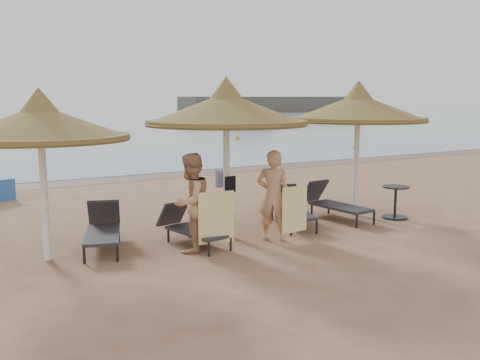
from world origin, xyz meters
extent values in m
plane|color=#946C50|center=(0.00, 0.00, 0.00)|extent=(160.00, 160.00, 0.00)
cube|color=brown|center=(0.00, 9.40, 0.00)|extent=(200.00, 1.60, 0.01)
cube|color=#575044|center=(55.00, 80.00, 1.50)|extent=(40.00, 8.00, 3.00)
cube|color=silver|center=(18.00, 30.00, 0.50)|extent=(4.00, 1.60, 1.00)
cube|color=silver|center=(18.00, 30.00, 1.25)|extent=(1.50, 1.00, 0.60)
cylinder|color=white|center=(-3.62, 0.74, 1.11)|extent=(0.13, 0.13, 2.22)
cone|color=olive|center=(-3.62, 0.74, 2.45)|extent=(3.06, 3.06, 0.58)
cone|color=olive|center=(-3.62, 0.74, 2.80)|extent=(0.74, 0.74, 0.48)
cylinder|color=olive|center=(-3.62, 0.74, 2.18)|extent=(3.00, 3.00, 0.11)
cylinder|color=white|center=(-0.07, 0.59, 1.20)|extent=(0.14, 0.14, 2.39)
cone|color=olive|center=(-0.07, 0.59, 2.65)|extent=(3.31, 3.31, 0.63)
cone|color=olive|center=(-0.07, 0.59, 3.02)|extent=(0.80, 0.80, 0.51)
cylinder|color=olive|center=(-0.07, 0.59, 2.35)|extent=(3.24, 3.24, 0.11)
cylinder|color=white|center=(3.62, 0.78, 1.19)|extent=(0.14, 0.14, 2.38)
cone|color=olive|center=(3.62, 0.78, 2.63)|extent=(3.29, 3.29, 0.62)
cone|color=olive|center=(3.62, 0.78, 3.01)|extent=(0.79, 0.79, 0.51)
cylinder|color=olive|center=(3.62, 0.78, 2.34)|extent=(3.22, 3.22, 0.11)
cylinder|color=black|center=(-3.11, 0.19, 0.14)|extent=(0.05, 0.05, 0.28)
cylinder|color=black|center=(-2.58, 0.01, 0.14)|extent=(0.05, 0.05, 0.28)
cylinder|color=black|center=(-2.67, 1.52, 0.14)|extent=(0.05, 0.05, 0.28)
cylinder|color=black|center=(-2.14, 1.35, 0.14)|extent=(0.05, 0.05, 0.28)
cube|color=black|center=(-2.61, 0.81, 0.31)|extent=(1.06, 1.62, 0.06)
cube|color=black|center=(-2.33, 1.65, 0.55)|extent=(0.72, 0.60, 0.57)
cylinder|color=black|center=(-1.05, -0.52, 0.13)|extent=(0.05, 0.05, 0.26)
cylinder|color=black|center=(-0.54, -0.42, 0.13)|extent=(0.05, 0.05, 0.26)
cylinder|color=black|center=(-1.31, 0.76, 0.13)|extent=(0.05, 0.05, 0.26)
cylinder|color=black|center=(-0.80, 0.86, 0.13)|extent=(0.05, 0.05, 0.26)
cube|color=black|center=(-0.93, 0.21, 0.29)|extent=(0.84, 1.48, 0.06)
cube|color=black|center=(-1.09, 1.02, 0.51)|extent=(0.64, 0.50, 0.53)
cylinder|color=black|center=(1.12, -0.05, 0.14)|extent=(0.05, 0.05, 0.28)
cylinder|color=black|center=(1.66, -0.21, 0.14)|extent=(0.05, 0.05, 0.28)
cylinder|color=black|center=(1.54, 1.31, 0.14)|extent=(0.05, 0.05, 0.28)
cylinder|color=black|center=(2.08, 1.14, 0.14)|extent=(0.05, 0.05, 0.28)
cube|color=black|center=(1.61, 0.60, 0.31)|extent=(1.05, 1.64, 0.06)
cube|color=black|center=(1.88, 1.45, 0.56)|extent=(0.73, 0.60, 0.58)
cylinder|color=black|center=(2.74, -0.25, 0.14)|extent=(0.05, 0.05, 0.29)
cylinder|color=black|center=(3.32, -0.20, 0.14)|extent=(0.05, 0.05, 0.29)
cylinder|color=black|center=(2.60, 1.18, 0.14)|extent=(0.05, 0.05, 0.29)
cylinder|color=black|center=(3.17, 1.23, 0.14)|extent=(0.05, 0.05, 0.29)
cube|color=black|center=(2.95, 0.54, 0.32)|extent=(0.79, 1.60, 0.06)
cube|color=black|center=(2.87, 1.44, 0.56)|extent=(0.68, 0.49, 0.58)
cylinder|color=black|center=(4.22, 0.04, 0.02)|extent=(0.60, 0.60, 0.04)
cylinder|color=black|center=(4.22, 0.04, 0.38)|extent=(0.06, 0.06, 0.73)
cylinder|color=black|center=(4.22, 0.04, 0.76)|extent=(0.64, 0.64, 0.03)
imported|color=tan|center=(-1.17, -0.04, 1.07)|extent=(1.18, 1.05, 2.15)
imported|color=tan|center=(0.58, -0.17, 1.07)|extent=(1.16, 1.12, 2.14)
cube|color=yellow|center=(-0.82, -0.39, 0.67)|extent=(0.69, 0.11, 0.97)
cube|color=yellow|center=(0.93, -0.42, 0.65)|extent=(0.67, 0.11, 0.94)
cube|color=silver|center=(-0.07, 0.77, 1.20)|extent=(0.30, 0.14, 0.36)
cube|color=black|center=(-0.07, 0.43, 1.12)|extent=(0.24, 0.13, 0.33)
sphere|color=gold|center=(3.96, 28.57, 0.20)|extent=(0.39, 0.39, 0.39)
sphere|color=gold|center=(13.01, 22.97, 0.16)|extent=(0.33, 0.33, 0.33)
camera|label=1|loc=(-5.26, -8.92, 2.86)|focal=40.00mm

